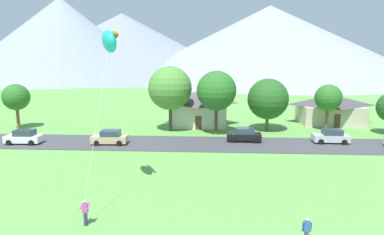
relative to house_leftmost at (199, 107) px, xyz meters
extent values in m
cube|color=#424247|center=(-1.21, -11.80, -2.66)|extent=(160.00, 7.07, 0.08)
cone|color=#8E939E|center=(27.63, 105.98, 13.44)|extent=(132.63, 132.63, 32.28)
cone|color=gray|center=(-62.36, 93.14, 14.62)|extent=(86.33, 86.33, 34.64)
cone|color=gray|center=(-42.35, 117.06, 12.66)|extent=(120.28, 120.28, 30.72)
cube|color=beige|center=(0.00, 0.00, -1.02)|extent=(8.00, 7.54, 3.36)
pyramid|color=#564C51|center=(0.00, 0.00, 1.59)|extent=(8.64, 8.14, 1.85)
cube|color=brown|center=(0.00, -3.79, -1.70)|extent=(0.90, 0.06, 2.00)
cube|color=beige|center=(20.39, 2.05, -1.25)|extent=(9.14, 6.63, 2.90)
pyramid|color=#474247|center=(20.39, 2.05, 1.00)|extent=(9.88, 7.16, 1.59)
cube|color=brown|center=(20.39, -1.28, -1.70)|extent=(0.90, 0.06, 2.00)
cylinder|color=brown|center=(18.16, -3.31, -1.05)|extent=(0.44, 0.44, 3.29)
sphere|color=#286623|center=(18.16, -3.31, 2.00)|extent=(3.74, 3.74, 3.74)
cylinder|color=#4C3823|center=(-3.93, -4.73, -0.81)|extent=(0.44, 0.44, 3.78)
sphere|color=#4C8938|center=(-3.93, -4.73, 3.36)|extent=(6.08, 6.08, 6.08)
cylinder|color=brown|center=(9.71, -3.88, -1.50)|extent=(0.44, 0.44, 2.40)
sphere|color=#23561E|center=(9.71, -3.88, 1.84)|extent=(5.70, 5.70, 5.70)
cylinder|color=#4C3823|center=(2.48, -6.58, -0.72)|extent=(0.44, 0.44, 3.94)
sphere|color=#286623|center=(2.48, -6.58, 3.23)|extent=(5.28, 5.28, 5.28)
cylinder|color=brown|center=(-26.22, -4.60, -1.09)|extent=(0.44, 0.44, 3.21)
sphere|color=#286623|center=(-26.22, -4.60, 1.93)|extent=(3.78, 3.78, 3.78)
cube|color=#B7BCC1|center=(16.31, -10.48, -2.02)|extent=(4.24, 1.89, 0.80)
cube|color=#2D3847|center=(16.46, -10.49, -1.28)|extent=(2.23, 1.63, 0.68)
cylinder|color=black|center=(14.94, -11.38, -2.30)|extent=(0.64, 0.25, 0.64)
cylinder|color=black|center=(14.98, -9.54, -2.30)|extent=(0.64, 0.25, 0.64)
cylinder|color=black|center=(17.64, -11.43, -2.30)|extent=(0.64, 0.25, 0.64)
cylinder|color=black|center=(17.68, -9.59, -2.30)|extent=(0.64, 0.25, 0.64)
cube|color=black|center=(5.87, -10.35, -2.02)|extent=(4.27, 1.97, 0.80)
cube|color=#2D3847|center=(6.02, -10.36, -1.28)|extent=(2.26, 1.67, 0.68)
cylinder|color=black|center=(4.49, -11.22, -2.30)|extent=(0.65, 0.27, 0.64)
cylinder|color=black|center=(4.56, -9.38, -2.30)|extent=(0.65, 0.27, 0.64)
cylinder|color=black|center=(7.18, -11.33, -2.30)|extent=(0.65, 0.27, 0.64)
cylinder|color=black|center=(7.26, -9.49, -2.30)|extent=(0.65, 0.27, 0.64)
cube|color=tan|center=(-10.29, -12.61, -2.02)|extent=(4.27, 1.96, 0.80)
cube|color=#2D3847|center=(-10.14, -12.60, -1.28)|extent=(2.26, 1.67, 0.68)
cylinder|color=black|center=(-11.61, -13.58, -2.30)|extent=(0.65, 0.26, 0.64)
cylinder|color=black|center=(-11.68, -11.74, -2.30)|extent=(0.65, 0.26, 0.64)
cylinder|color=black|center=(-8.91, -13.47, -2.30)|extent=(0.65, 0.26, 0.64)
cylinder|color=black|center=(-8.98, -11.63, -2.30)|extent=(0.65, 0.26, 0.64)
cube|color=white|center=(-20.67, -12.98, -2.02)|extent=(4.24, 1.90, 0.80)
cube|color=#2D3847|center=(-20.52, -12.97, -1.28)|extent=(2.24, 1.63, 0.68)
cylinder|color=black|center=(-22.00, -13.93, -2.30)|extent=(0.65, 0.25, 0.64)
cylinder|color=black|center=(-22.04, -12.09, -2.30)|extent=(0.65, 0.25, 0.64)
cylinder|color=black|center=(-19.30, -13.86, -2.30)|extent=(0.65, 0.25, 0.64)
cylinder|color=black|center=(-19.34, -12.03, -2.30)|extent=(0.65, 0.25, 0.64)
cylinder|color=navy|center=(-5.99, -31.84, -2.26)|extent=(0.24, 0.24, 0.88)
cube|color=#B7479E|center=(-5.99, -31.84, -1.53)|extent=(0.36, 0.22, 0.58)
sphere|color=tan|center=(-5.99, -31.84, -1.13)|extent=(0.21, 0.21, 0.21)
cylinder|color=#B7479E|center=(-6.21, -31.78, -1.39)|extent=(0.18, 0.55, 0.37)
cylinder|color=#B7479E|center=(-5.77, -31.78, -1.39)|extent=(0.18, 0.55, 0.37)
ellipsoid|color=#1EB2D1|center=(-5.48, -26.94, 8.80)|extent=(2.27, 2.90, 1.74)
ellipsoid|color=orange|center=(-5.14, -26.76, 9.28)|extent=(1.59, 2.57, 0.60)
cylinder|color=silver|center=(-5.73, -29.39, 3.83)|extent=(0.54, 4.93, 9.96)
cube|color=#2D51A3|center=(7.22, -33.35, -1.53)|extent=(0.36, 0.22, 0.58)
sphere|color=beige|center=(7.22, -33.35, -1.13)|extent=(0.21, 0.21, 0.21)
cylinder|color=#2D51A3|center=(7.00, -33.35, -1.58)|extent=(0.12, 0.18, 0.59)
cylinder|color=#2D51A3|center=(7.44, -33.35, -1.58)|extent=(0.12, 0.18, 0.59)
camera|label=1|loc=(1.81, -50.96, 7.84)|focal=31.41mm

